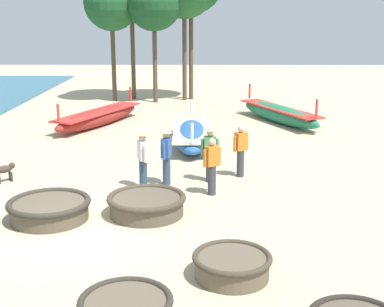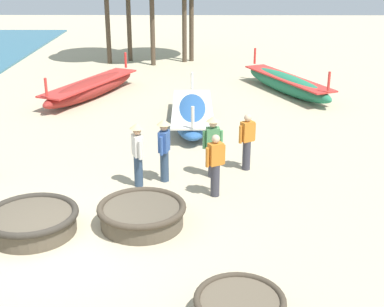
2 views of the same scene
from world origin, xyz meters
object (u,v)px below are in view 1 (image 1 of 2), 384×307
at_px(fisherman_standing_right, 210,150).
at_px(dog, 5,170).
at_px(long_boat_green_hull, 192,135).
at_px(long_boat_red_hull, 99,117).
at_px(coracle_upturned, 147,204).
at_px(long_boat_blue_hull, 279,114).
at_px(tree_rightmost, 154,3).
at_px(fisherman_by_coracle, 166,152).
at_px(fisherman_standing_left, 212,165).
at_px(coracle_front_left, 232,265).
at_px(fisherman_with_hat, 143,155).
at_px(coracle_center, 49,209).
at_px(fisherman_hauling, 241,150).
at_px(tree_tall_back, 111,3).

xyz_separation_m(fisherman_standing_right, dog, (-5.94, -0.09, -0.59)).
height_order(long_boat_green_hull, long_boat_red_hull, long_boat_red_hull).
distance_m(coracle_upturned, long_boat_blue_hull, 12.43).
bearing_deg(coracle_upturned, tree_rightmost, 93.50).
relative_size(long_boat_blue_hull, fisherman_by_coracle, 3.42).
bearing_deg(long_boat_blue_hull, long_boat_red_hull, -174.90).
xyz_separation_m(long_boat_blue_hull, fisherman_standing_left, (-3.30, -9.90, 0.42)).
bearing_deg(coracle_front_left, long_boat_red_hull, 109.60).
relative_size(coracle_upturned, fisherman_by_coracle, 1.16).
height_order(fisherman_standing_left, fisherman_with_hat, fisherman_with_hat).
relative_size(coracle_center, fisherman_hauling, 1.26).
relative_size(coracle_upturned, fisherman_hauling, 1.23).
bearing_deg(fisherman_by_coracle, long_boat_blue_hull, 63.12).
xyz_separation_m(long_boat_green_hull, long_boat_red_hull, (-4.10, 3.53, 0.02)).
bearing_deg(fisherman_hauling, long_boat_red_hull, 126.71).
bearing_deg(fisherman_standing_right, fisherman_standing_left, -88.42).
distance_m(fisherman_standing_left, dog, 6.09).
bearing_deg(tree_rightmost, fisherman_hauling, -75.56).
relative_size(long_boat_red_hull, tree_rightmost, 0.85).
xyz_separation_m(fisherman_standing_left, tree_rightmost, (-2.68, 15.59, 4.46)).
bearing_deg(fisherman_by_coracle, fisherman_standing_right, 13.04).
relative_size(fisherman_standing_right, fisherman_by_coracle, 1.00).
xyz_separation_m(dog, tree_tall_back, (0.97, 14.93, 4.91)).
relative_size(long_boat_green_hull, dog, 9.28).
bearing_deg(fisherman_hauling, fisherman_by_coracle, -159.86).
bearing_deg(fisherman_by_coracle, long_boat_red_hull, 112.40).
bearing_deg(long_boat_green_hull, long_boat_blue_hull, 47.44).
relative_size(coracle_front_left, fisherman_by_coracle, 0.90).
relative_size(coracle_front_left, tree_rightmost, 0.22).
bearing_deg(dog, coracle_center, -54.91).
bearing_deg(fisherman_standing_left, long_boat_red_hull, 117.09).
xyz_separation_m(long_boat_blue_hull, dog, (-9.27, -8.82, -0.04)).
bearing_deg(tree_tall_back, coracle_front_left, -75.79).
relative_size(long_boat_green_hull, tree_tall_back, 0.74).
bearing_deg(fisherman_standing_right, fisherman_by_coracle, -166.96).
bearing_deg(fisherman_by_coracle, tree_tall_back, 103.84).
bearing_deg(fisherman_standing_right, fisherman_hauling, 28.64).
xyz_separation_m(coracle_front_left, fisherman_with_hat, (-2.15, 5.26, 0.71)).
height_order(long_boat_green_hull, fisherman_by_coracle, fisherman_by_coracle).
distance_m(fisherman_hauling, fisherman_standing_left, 1.90).
relative_size(coracle_center, long_boat_green_hull, 0.39).
xyz_separation_m(coracle_center, fisherman_standing_left, (3.92, 1.85, 0.56)).
height_order(long_boat_green_hull, fisherman_standing_right, fisherman_standing_right).
xyz_separation_m(long_boat_green_hull, fisherman_by_coracle, (-0.68, -4.78, 0.58)).
bearing_deg(long_boat_red_hull, fisherman_by_coracle, -67.60).
bearing_deg(fisherman_hauling, dog, -175.03).
xyz_separation_m(coracle_center, long_boat_blue_hull, (7.22, 11.74, 0.14)).
distance_m(fisherman_with_hat, dog, 4.13).
bearing_deg(fisherman_hauling, fisherman_standing_left, -118.36).
xyz_separation_m(long_boat_red_hull, fisherman_with_hat, (2.79, -8.62, 0.57)).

